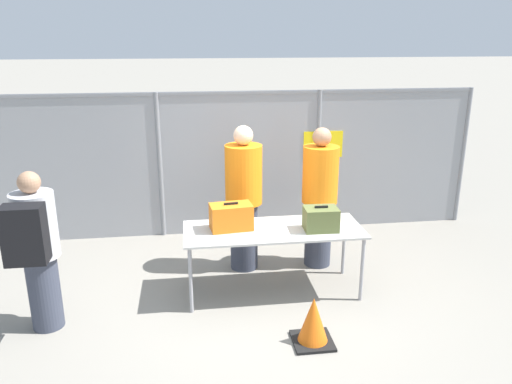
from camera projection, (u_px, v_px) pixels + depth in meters
name	position (u px, v px, depth m)	size (l,w,h in m)	color
ground_plane	(261.00, 300.00, 5.71)	(120.00, 120.00, 0.00)	gray
fence_section	(241.00, 160.00, 7.40)	(7.13, 0.07, 2.14)	gray
inspection_table	(273.00, 233.00, 5.69)	(2.03, 0.80, 0.79)	#B2B2AD
suitcase_orange	(231.00, 217.00, 5.63)	(0.49, 0.32, 0.32)	orange
suitcase_olive	(321.00, 219.00, 5.61)	(0.38, 0.29, 0.29)	#566033
traveler_hooded	(36.00, 247.00, 4.88)	(0.41, 0.64, 1.67)	#383D4C
security_worker_near	(244.00, 197.00, 6.24)	(0.46, 0.46, 1.86)	#383D4C
security_worker_far	(320.00, 196.00, 6.34)	(0.45, 0.45, 1.82)	#383D4C
utility_trailer	(250.00, 170.00, 9.60)	(4.54, 2.00, 0.70)	white
traffic_cone	(313.00, 322.00, 4.86)	(0.39, 0.39, 0.49)	black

